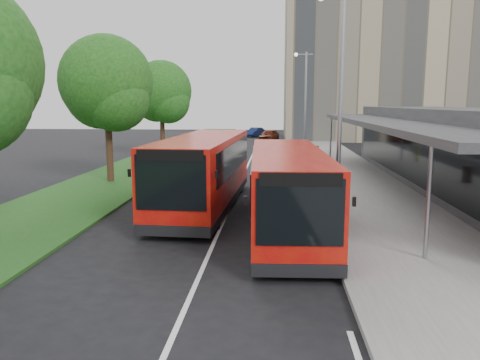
% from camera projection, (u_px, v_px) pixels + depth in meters
% --- Properties ---
extents(ground, '(120.00, 120.00, 0.00)m').
position_uv_depth(ground, '(220.00, 229.00, 15.97)').
color(ground, black).
rests_on(ground, ground).
extents(pavement, '(5.00, 80.00, 0.15)m').
position_uv_depth(pavement, '(330.00, 159.00, 35.19)').
color(pavement, slate).
rests_on(pavement, ground).
extents(grass_verge, '(5.00, 80.00, 0.10)m').
position_uv_depth(grass_verge, '(160.00, 158.00, 36.15)').
color(grass_verge, '#194315').
rests_on(grass_verge, ground).
extents(lane_centre_line, '(0.12, 70.00, 0.01)m').
position_uv_depth(lane_centre_line, '(246.00, 169.00, 30.73)').
color(lane_centre_line, silver).
rests_on(lane_centre_line, ground).
extents(kerb_dashes, '(0.12, 56.00, 0.01)m').
position_uv_depth(kerb_dashes, '(294.00, 161.00, 34.42)').
color(kerb_dashes, silver).
rests_on(kerb_dashes, ground).
extents(office_block, '(22.00, 12.00, 18.00)m').
position_uv_depth(office_block, '(380.00, 62.00, 54.80)').
color(office_block, tan).
rests_on(office_block, ground).
extents(station_building, '(7.70, 26.00, 4.00)m').
position_uv_depth(station_building, '(460.00, 149.00, 22.71)').
color(station_building, '#2B2B2D').
rests_on(station_building, ground).
extents(tree_mid, '(4.86, 4.86, 7.81)m').
position_uv_depth(tree_mid, '(107.00, 88.00, 24.56)').
color(tree_mid, '#362215').
rests_on(tree_mid, ground).
extents(tree_far, '(4.69, 4.69, 7.54)m').
position_uv_depth(tree_far, '(161.00, 95.00, 36.40)').
color(tree_far, '#362215').
rests_on(tree_far, ground).
extents(lamp_post_near, '(1.44, 0.28, 8.00)m').
position_uv_depth(lamp_post_near, '(338.00, 90.00, 16.86)').
color(lamp_post_near, gray).
rests_on(lamp_post_near, pavement).
extents(lamp_post_far, '(1.44, 0.28, 8.00)m').
position_uv_depth(lamp_post_far, '(304.00, 97.00, 36.54)').
color(lamp_post_far, gray).
rests_on(lamp_post_far, pavement).
extents(bus_main, '(2.81, 9.71, 2.72)m').
position_uv_depth(bus_main, '(287.00, 190.00, 15.57)').
color(bus_main, '#B41E09').
rests_on(bus_main, ground).
extents(bus_second, '(3.12, 10.42, 2.92)m').
position_uv_depth(bus_second, '(204.00, 171.00, 19.15)').
color(bus_second, '#B41E09').
rests_on(bus_second, ground).
extents(litter_bin, '(0.59, 0.59, 0.86)m').
position_uv_depth(litter_bin, '(332.00, 173.00, 25.03)').
color(litter_bin, '#331F14').
rests_on(litter_bin, pavement).
extents(bollard, '(0.20, 0.20, 1.08)m').
position_uv_depth(bollard, '(317.00, 153.00, 33.76)').
color(bollard, yellow).
rests_on(bollard, pavement).
extents(car_near, '(2.55, 4.28, 1.37)m').
position_uv_depth(car_near, '(269.00, 135.00, 52.07)').
color(car_near, '#4F180B').
rests_on(car_near, ground).
extents(car_far, '(2.51, 3.69, 1.15)m').
position_uv_depth(car_far, '(255.00, 132.00, 59.75)').
color(car_far, navy).
rests_on(car_far, ground).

